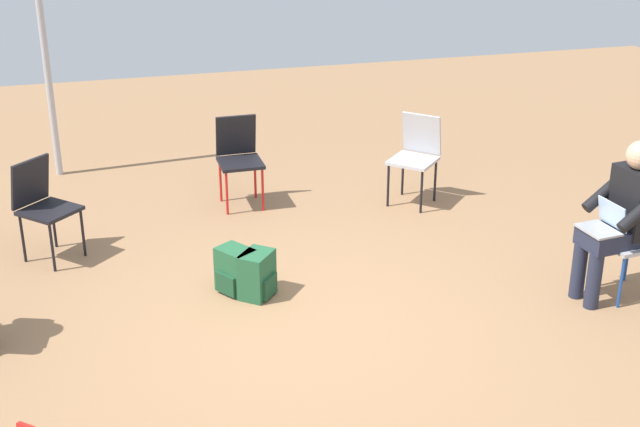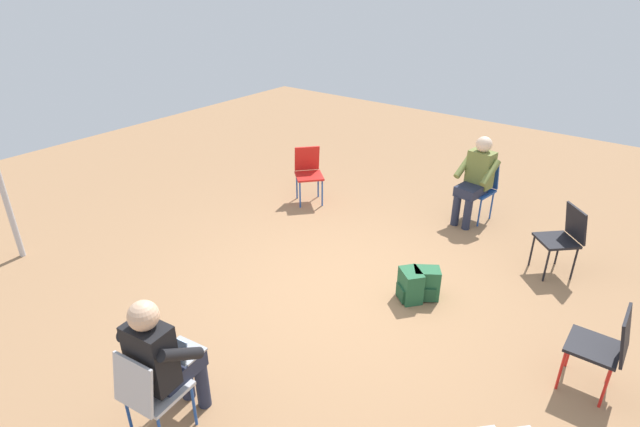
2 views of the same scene
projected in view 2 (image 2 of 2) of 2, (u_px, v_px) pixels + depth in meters
name	position (u px, v px, depth m)	size (l,w,h in m)	color
ground_plane	(350.00, 288.00, 5.69)	(15.31, 15.31, 0.00)	#99704C
chair_north	(149.00, 390.00, 3.67)	(0.44, 0.48, 0.85)	#B7B7BC
chair_south	(480.00, 186.00, 7.09)	(0.45, 0.49, 0.85)	#1E4799
chair_southeast	(308.00, 171.00, 7.62)	(0.59, 0.58, 0.85)	red
chair_west	(605.00, 345.00, 4.11)	(0.44, 0.41, 0.85)	black
chair_southwest	(563.00, 236.00, 5.78)	(0.58, 0.58, 0.85)	black
person_with_laptop	(163.00, 356.00, 3.71)	(0.53, 0.55, 1.24)	#23283D
person_in_olive	(476.00, 176.00, 6.90)	(0.54, 0.55, 1.24)	#23283D
backpack_near_laptop_user	(426.00, 285.00, 5.48)	(0.34, 0.32, 0.36)	#235B38
backpack_by_empty_chair	(410.00, 287.00, 5.44)	(0.34, 0.33, 0.36)	#235B38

